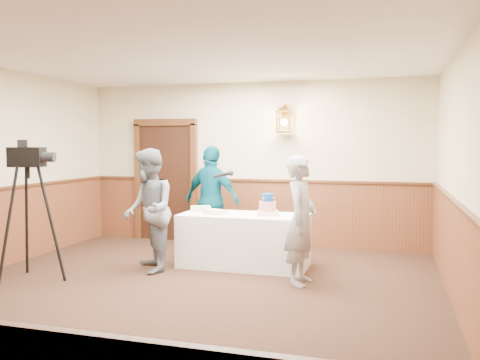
# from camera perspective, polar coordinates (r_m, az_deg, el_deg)

# --- Properties ---
(ground) EXTENTS (7.00, 7.00, 0.00)m
(ground) POSITION_cam_1_polar(r_m,az_deg,el_deg) (5.74, -8.09, -13.69)
(ground) COLOR black
(ground) RESTS_ON ground
(room_shell) EXTENTS (6.02, 7.02, 2.81)m
(room_shell) POSITION_cam_1_polar(r_m,az_deg,el_deg) (5.90, -6.88, 1.87)
(room_shell) COLOR beige
(room_shell) RESTS_ON ground
(display_table) EXTENTS (1.80, 0.80, 0.75)m
(display_table) POSITION_cam_1_polar(r_m,az_deg,el_deg) (7.27, 0.45, -6.79)
(display_table) COLOR white
(display_table) RESTS_ON ground
(tiered_cake) EXTENTS (0.36, 0.36, 0.30)m
(tiered_cake) POSITION_cam_1_polar(r_m,az_deg,el_deg) (7.12, 3.11, -3.00)
(tiered_cake) COLOR beige
(tiered_cake) RESTS_ON display_table
(sheet_cake_yellow) EXTENTS (0.35, 0.31, 0.06)m
(sheet_cake_yellow) POSITION_cam_1_polar(r_m,az_deg,el_deg) (7.23, -2.84, -3.60)
(sheet_cake_yellow) COLOR #D7CD80
(sheet_cake_yellow) RESTS_ON display_table
(sheet_cake_green) EXTENTS (0.36, 0.33, 0.07)m
(sheet_cake_green) POSITION_cam_1_polar(r_m,az_deg,el_deg) (7.59, -4.44, -3.21)
(sheet_cake_green) COLOR #AACF92
(sheet_cake_green) RESTS_ON display_table
(interviewer) EXTENTS (1.55, 1.07, 1.69)m
(interviewer) POSITION_cam_1_polar(r_m,az_deg,el_deg) (7.02, -10.22, -3.36)
(interviewer) COLOR slate
(interviewer) RESTS_ON ground
(baker) EXTENTS (0.43, 0.62, 1.61)m
(baker) POSITION_cam_1_polar(r_m,az_deg,el_deg) (6.34, 6.86, -4.49)
(baker) COLOR #96959A
(baker) RESTS_ON ground
(assistant_p) EXTENTS (1.09, 0.71, 1.72)m
(assistant_p) POSITION_cam_1_polar(r_m,az_deg,el_deg) (8.04, -3.15, -2.26)
(assistant_p) COLOR #074B5F
(assistant_p) RESTS_ON ground
(tv_camera_rig) EXTENTS (0.67, 0.62, 1.70)m
(tv_camera_rig) POSITION_cam_1_polar(r_m,az_deg,el_deg) (6.99, -22.62, -4.30)
(tv_camera_rig) COLOR black
(tv_camera_rig) RESTS_ON ground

